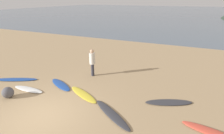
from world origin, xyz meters
TOP-DOWN VIEW (x-y plane):
  - ground_plane at (0.00, 10.00)m, footprint 120.00×120.00m
  - ocean_water at (0.00, 65.09)m, footprint 140.00×100.00m
  - surfboard_0 at (-4.12, 2.13)m, footprint 2.59×1.54m
  - surfboard_1 at (-2.38, 1.51)m, footprint 1.91×0.50m
  - surfboard_2 at (-1.17, 2.71)m, footprint 2.03×1.39m
  - surfboard_3 at (0.62, 2.28)m, footprint 2.23×1.45m
  - surfboard_4 at (2.67, 1.32)m, footprint 2.40×1.83m
  - surfboard_5 at (4.75, 3.29)m, footprint 2.26×1.45m
  - surfboard_6 at (6.52, 1.79)m, footprint 2.23×0.92m
  - person_0 at (-0.18, 4.66)m, footprint 0.35×0.35m
  - beach_rock_near at (-2.63, 0.52)m, footprint 0.56×0.56m

SIDE VIEW (x-z plane):
  - ground_plane at x=0.00m, z-range -0.20..0.00m
  - ocean_water at x=0.00m, z-range 0.00..0.00m
  - surfboard_3 at x=0.62m, z-range 0.00..0.06m
  - surfboard_2 at x=-1.17m, z-range 0.00..0.07m
  - surfboard_4 at x=2.67m, z-range 0.00..0.08m
  - surfboard_5 at x=4.75m, z-range 0.00..0.08m
  - surfboard_1 at x=-2.38m, z-range 0.00..0.08m
  - surfboard_0 at x=-4.12m, z-range 0.00..0.08m
  - surfboard_6 at x=6.52m, z-range 0.00..0.09m
  - beach_rock_near at x=-2.63m, z-range 0.00..0.56m
  - person_0 at x=-0.18m, z-range 0.16..1.89m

